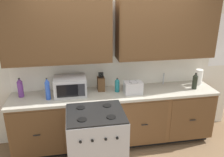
{
  "coord_description": "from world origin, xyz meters",
  "views": [
    {
      "loc": [
        -0.65,
        -3.02,
        2.4
      ],
      "look_at": [
        -0.06,
        0.27,
        1.17
      ],
      "focal_mm": 37.67,
      "sensor_mm": 36.0,
      "label": 1
    }
  ],
  "objects_px": {
    "knife_block": "(101,84)",
    "stove_range": "(96,143)",
    "microwave": "(70,86)",
    "bottle_violet": "(20,88)",
    "paper_towel_roll": "(199,77)",
    "bottle_blue": "(48,89)",
    "toaster": "(133,88)",
    "bottle_teal": "(117,85)",
    "bottle_dark": "(195,81)"
  },
  "relations": [
    {
      "from": "stove_range",
      "to": "bottle_dark",
      "type": "distance_m",
      "value": 1.86
    },
    {
      "from": "bottle_violet",
      "to": "toaster",
      "type": "bearing_deg",
      "value": -6.01
    },
    {
      "from": "knife_block",
      "to": "bottle_blue",
      "type": "xyz_separation_m",
      "value": [
        -0.81,
        -0.19,
        0.05
      ]
    },
    {
      "from": "knife_block",
      "to": "paper_towel_roll",
      "type": "xyz_separation_m",
      "value": [
        1.67,
        -0.02,
        0.01
      ]
    },
    {
      "from": "toaster",
      "to": "bottle_teal",
      "type": "distance_m",
      "value": 0.25
    },
    {
      "from": "stove_range",
      "to": "paper_towel_roll",
      "type": "height_order",
      "value": "paper_towel_roll"
    },
    {
      "from": "microwave",
      "to": "bottle_teal",
      "type": "xyz_separation_m",
      "value": [
        0.73,
        -0.01,
        -0.03
      ]
    },
    {
      "from": "knife_block",
      "to": "bottle_blue",
      "type": "bearing_deg",
      "value": -166.74
    },
    {
      "from": "toaster",
      "to": "paper_towel_roll",
      "type": "height_order",
      "value": "paper_towel_roll"
    },
    {
      "from": "knife_block",
      "to": "paper_towel_roll",
      "type": "distance_m",
      "value": 1.67
    },
    {
      "from": "toaster",
      "to": "bottle_violet",
      "type": "distance_m",
      "value": 1.7
    },
    {
      "from": "bottle_teal",
      "to": "bottle_violet",
      "type": "relative_size",
      "value": 0.76
    },
    {
      "from": "microwave",
      "to": "bottle_blue",
      "type": "distance_m",
      "value": 0.34
    },
    {
      "from": "toaster",
      "to": "bottle_blue",
      "type": "relative_size",
      "value": 0.84
    },
    {
      "from": "stove_range",
      "to": "toaster",
      "type": "relative_size",
      "value": 3.39
    },
    {
      "from": "paper_towel_roll",
      "to": "toaster",
      "type": "bearing_deg",
      "value": -171.48
    },
    {
      "from": "knife_block",
      "to": "stove_range",
      "type": "bearing_deg",
      "value": -103.03
    },
    {
      "from": "paper_towel_roll",
      "to": "bottle_dark",
      "type": "height_order",
      "value": "bottle_dark"
    },
    {
      "from": "bottle_violet",
      "to": "paper_towel_roll",
      "type": "bearing_deg",
      "value": 0.03
    },
    {
      "from": "paper_towel_roll",
      "to": "bottle_blue",
      "type": "bearing_deg",
      "value": -176.16
    },
    {
      "from": "paper_towel_roll",
      "to": "bottle_teal",
      "type": "relative_size",
      "value": 1.15
    },
    {
      "from": "stove_range",
      "to": "paper_towel_roll",
      "type": "relative_size",
      "value": 3.65
    },
    {
      "from": "microwave",
      "to": "bottle_teal",
      "type": "height_order",
      "value": "microwave"
    },
    {
      "from": "bottle_blue",
      "to": "stove_range",
      "type": "bearing_deg",
      "value": -41.95
    },
    {
      "from": "stove_range",
      "to": "paper_towel_roll",
      "type": "xyz_separation_m",
      "value": [
        1.85,
        0.73,
        0.58
      ]
    },
    {
      "from": "knife_block",
      "to": "bottle_teal",
      "type": "bearing_deg",
      "value": -20.76
    },
    {
      "from": "stove_range",
      "to": "toaster",
      "type": "xyz_separation_m",
      "value": [
        0.65,
        0.55,
        0.54
      ]
    },
    {
      "from": "paper_towel_roll",
      "to": "bottle_blue",
      "type": "relative_size",
      "value": 0.78
    },
    {
      "from": "stove_range",
      "to": "knife_block",
      "type": "height_order",
      "value": "knife_block"
    },
    {
      "from": "bottle_teal",
      "to": "bottle_violet",
      "type": "bearing_deg",
      "value": 177.36
    },
    {
      "from": "stove_range",
      "to": "paper_towel_roll",
      "type": "distance_m",
      "value": 2.07
    },
    {
      "from": "stove_range",
      "to": "bottle_violet",
      "type": "xyz_separation_m",
      "value": [
        -1.04,
        0.73,
        0.59
      ]
    },
    {
      "from": "toaster",
      "to": "bottle_blue",
      "type": "distance_m",
      "value": 1.28
    },
    {
      "from": "stove_range",
      "to": "toaster",
      "type": "distance_m",
      "value": 1.01
    },
    {
      "from": "microwave",
      "to": "bottle_dark",
      "type": "height_order",
      "value": "microwave"
    },
    {
      "from": "paper_towel_roll",
      "to": "stove_range",
      "type": "bearing_deg",
      "value": -158.31
    },
    {
      "from": "paper_towel_roll",
      "to": "microwave",
      "type": "bearing_deg",
      "value": -178.39
    },
    {
      "from": "knife_block",
      "to": "bottle_teal",
      "type": "relative_size",
      "value": 1.37
    },
    {
      "from": "microwave",
      "to": "toaster",
      "type": "height_order",
      "value": "microwave"
    },
    {
      "from": "toaster",
      "to": "bottle_dark",
      "type": "relative_size",
      "value": 1.04
    },
    {
      "from": "knife_block",
      "to": "bottle_blue",
      "type": "distance_m",
      "value": 0.83
    },
    {
      "from": "knife_block",
      "to": "paper_towel_roll",
      "type": "relative_size",
      "value": 1.19
    },
    {
      "from": "microwave",
      "to": "paper_towel_roll",
      "type": "height_order",
      "value": "microwave"
    },
    {
      "from": "paper_towel_roll",
      "to": "bottle_blue",
      "type": "height_order",
      "value": "bottle_blue"
    },
    {
      "from": "toaster",
      "to": "bottle_violet",
      "type": "height_order",
      "value": "bottle_violet"
    },
    {
      "from": "microwave",
      "to": "bottle_dark",
      "type": "bearing_deg",
      "value": -3.33
    },
    {
      "from": "knife_block",
      "to": "bottle_dark",
      "type": "relative_size",
      "value": 1.15
    },
    {
      "from": "microwave",
      "to": "bottle_violet",
      "type": "relative_size",
      "value": 1.62
    },
    {
      "from": "stove_range",
      "to": "knife_block",
      "type": "xyz_separation_m",
      "value": [
        0.18,
        0.76,
        0.56
      ]
    },
    {
      "from": "bottle_teal",
      "to": "bottle_violet",
      "type": "height_order",
      "value": "bottle_violet"
    }
  ]
}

